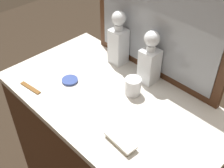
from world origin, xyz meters
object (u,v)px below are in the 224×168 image
crystal_tumbler_far_left (133,87)px  porcelain_dish (70,80)px  crystal_decanter_rear (118,43)px  crystal_decanter_far_right (150,62)px  silver_brush_right (120,141)px  tortoiseshell_comb (30,88)px

crystal_tumbler_far_left → porcelain_dish: 0.32m
crystal_decanter_rear → crystal_decanter_far_right: 0.21m
crystal_decanter_far_right → silver_brush_right: 0.43m
crystal_decanter_rear → tortoiseshell_comb: size_ratio=2.24×
porcelain_dish → crystal_decanter_rear: bearing=80.8°
crystal_decanter_rear → tortoiseshell_comb: (-0.13, -0.46, -0.11)m
silver_brush_right → crystal_decanter_rear: bearing=135.8°
crystal_tumbler_far_left → porcelain_dish: size_ratio=1.07×
crystal_decanter_rear → crystal_tumbler_far_left: 0.28m
crystal_decanter_far_right → silver_brush_right: crystal_decanter_far_right is taller
porcelain_dish → silver_brush_right: bearing=-12.2°
crystal_decanter_far_right → crystal_tumbler_far_left: crystal_decanter_far_right is taller
crystal_tumbler_far_left → silver_brush_right: crystal_tumbler_far_left is taller
crystal_decanter_far_right → crystal_decanter_rear: bearing=178.5°
silver_brush_right → porcelain_dish: size_ratio=1.78×
crystal_decanter_far_right → crystal_tumbler_far_left: bearing=-83.4°
crystal_decanter_rear → crystal_decanter_far_right: (0.21, -0.01, -0.01)m
crystal_decanter_rear → silver_brush_right: 0.56m
crystal_tumbler_far_left → tortoiseshell_comb: bearing=-138.4°
silver_brush_right → tortoiseshell_comb: silver_brush_right is taller
crystal_decanter_far_right → crystal_tumbler_far_left: 0.15m
porcelain_dish → crystal_tumbler_far_left: bearing=29.4°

